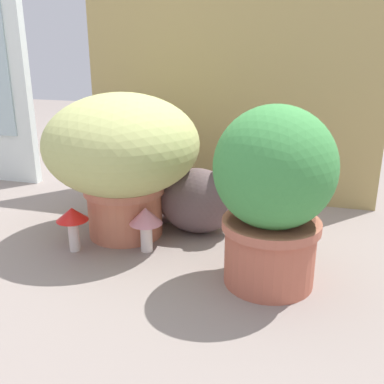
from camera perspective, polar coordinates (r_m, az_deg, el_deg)
ground_plane at (r=1.41m, az=-4.92°, el=-7.04°), size 6.00×6.00×0.00m
cardboard_backdrop at (r=1.77m, az=4.73°, el=12.36°), size 1.15×0.03×0.83m
grass_planter at (r=1.43m, az=-8.84°, el=4.94°), size 0.49×0.49×0.46m
leafy_planter at (r=1.14m, az=10.26°, el=0.09°), size 0.31×0.31×0.47m
cat at (r=1.47m, az=1.28°, el=-0.73°), size 0.38×0.18×0.32m
mushroom_ornament_red at (r=1.40m, az=-14.92°, el=-3.31°), size 0.10×0.10×0.14m
mushroom_ornament_pink at (r=1.36m, az=-5.88°, el=-3.52°), size 0.10×0.10×0.14m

